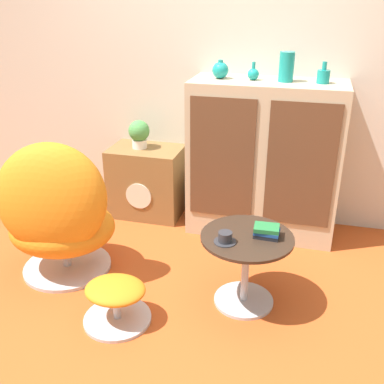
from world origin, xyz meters
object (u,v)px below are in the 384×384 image
(ottoman, at_px, (116,297))
(coffee_table, at_px, (246,260))
(vase_leftmost, at_px, (220,70))
(book_stack, at_px, (267,231))
(vase_rightmost, at_px, (323,76))
(egg_chair, at_px, (57,215))
(vase_inner_left, at_px, (253,74))
(vase_inner_right, at_px, (286,67))
(teacup, at_px, (225,238))
(potted_plant, at_px, (139,133))
(tv_console, at_px, (147,181))
(sideboard, at_px, (264,160))

(ottoman, xyz_separation_m, coffee_table, (0.69, 0.36, 0.14))
(vase_leftmost, relative_size, book_stack, 0.89)
(vase_rightmost, xyz_separation_m, book_stack, (-0.23, -0.95, -0.74))
(egg_chair, relative_size, vase_inner_left, 7.65)
(egg_chair, distance_m, vase_inner_right, 1.85)
(teacup, bearing_deg, egg_chair, 175.28)
(egg_chair, bearing_deg, vase_leftmost, 49.22)
(vase_leftmost, bearing_deg, egg_chair, -130.78)
(potted_plant, bearing_deg, vase_rightmost, -1.33)
(tv_console, distance_m, potted_plant, 0.42)
(coffee_table, bearing_deg, book_stack, 13.25)
(vase_rightmost, relative_size, book_stack, 0.97)
(coffee_table, relative_size, vase_leftmost, 4.11)
(vase_leftmost, bearing_deg, teacup, -75.93)
(sideboard, distance_m, vase_leftmost, 0.74)
(vase_rightmost, bearing_deg, book_stack, -103.66)
(tv_console, height_order, coffee_table, tv_console)
(coffee_table, bearing_deg, tv_console, 134.67)
(egg_chair, height_order, coffee_table, egg_chair)
(book_stack, bearing_deg, potted_plant, 139.57)
(vase_inner_left, xyz_separation_m, potted_plant, (-0.91, 0.03, -0.52))
(sideboard, height_order, book_stack, sideboard)
(book_stack, bearing_deg, vase_inner_right, 91.34)
(potted_plant, height_order, teacup, potted_plant)
(egg_chair, relative_size, vase_inner_right, 4.78)
(vase_leftmost, height_order, vase_inner_right, vase_inner_right)
(tv_console, relative_size, vase_leftmost, 4.45)
(sideboard, bearing_deg, coffee_table, -88.39)
(potted_plant, bearing_deg, book_stack, -40.43)
(book_stack, bearing_deg, vase_inner_left, 104.72)
(coffee_table, bearing_deg, vase_leftmost, 111.33)
(vase_inner_left, xyz_separation_m, vase_rightmost, (0.48, 0.00, 0.01))
(sideboard, bearing_deg, egg_chair, -140.82)
(book_stack, bearing_deg, tv_console, 138.33)
(teacup, bearing_deg, vase_inner_left, 91.64)
(vase_inner_left, distance_m, vase_rightmost, 0.48)
(teacup, bearing_deg, potted_plant, 130.14)
(vase_inner_right, bearing_deg, teacup, -100.35)
(sideboard, distance_m, potted_plant, 1.03)
(sideboard, xyz_separation_m, vase_inner_right, (0.11, 0.00, 0.69))
(vase_inner_left, bearing_deg, teacup, -88.36)
(egg_chair, relative_size, ottoman, 2.44)
(ottoman, bearing_deg, vase_inner_left, 67.85)
(teacup, xyz_separation_m, book_stack, (0.22, 0.13, 0.01))
(sideboard, xyz_separation_m, tv_console, (-0.97, 0.04, -0.30))
(vase_inner_left, height_order, potted_plant, vase_inner_left)
(tv_console, height_order, vase_inner_right, vase_inner_right)
(vase_rightmost, xyz_separation_m, teacup, (-0.45, -1.08, -0.74))
(coffee_table, xyz_separation_m, vase_leftmost, (-0.38, 0.98, 0.95))
(vase_inner_right, xyz_separation_m, potted_plant, (-1.13, 0.03, -0.57))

